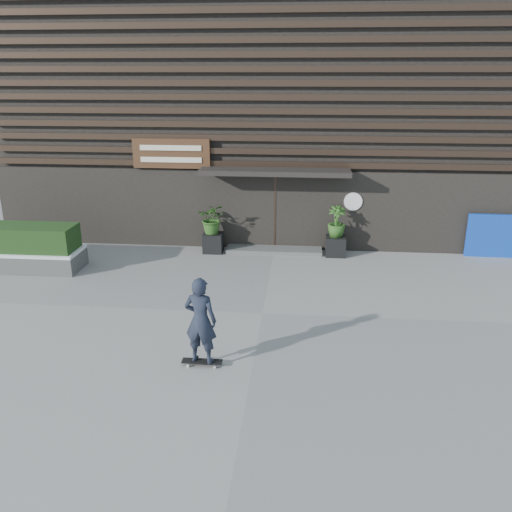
# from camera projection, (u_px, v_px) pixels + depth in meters

# --- Properties ---
(ground) EXTENTS (80.00, 80.00, 0.00)m
(ground) POSITION_uv_depth(u_px,v_px,m) (262.00, 313.00, 12.49)
(ground) COLOR gray
(ground) RESTS_ON ground
(entrance_step) EXTENTS (3.00, 0.80, 0.12)m
(entrance_step) POSITION_uv_depth(u_px,v_px,m) (274.00, 250.00, 16.81)
(entrance_step) COLOR #51514E
(entrance_step) RESTS_ON ground
(planter_pot_left) EXTENTS (0.60, 0.60, 0.60)m
(planter_pot_left) POSITION_uv_depth(u_px,v_px,m) (213.00, 243.00, 16.70)
(planter_pot_left) COLOR black
(planter_pot_left) RESTS_ON ground
(bamboo_left) EXTENTS (0.86, 0.75, 0.96)m
(bamboo_left) POSITION_uv_depth(u_px,v_px,m) (213.00, 219.00, 16.45)
(bamboo_left) COLOR #2D591E
(bamboo_left) RESTS_ON planter_pot_left
(planter_pot_right) EXTENTS (0.60, 0.60, 0.60)m
(planter_pot_right) POSITION_uv_depth(u_px,v_px,m) (335.00, 246.00, 16.38)
(planter_pot_right) COLOR black
(planter_pot_right) RESTS_ON ground
(bamboo_right) EXTENTS (0.54, 0.54, 0.96)m
(bamboo_right) POSITION_uv_depth(u_px,v_px,m) (337.00, 221.00, 16.12)
(bamboo_right) COLOR #2D591E
(bamboo_right) RESTS_ON planter_pot_right
(raised_bed) EXTENTS (3.50, 1.20, 0.50)m
(raised_bed) POSITION_uv_depth(u_px,v_px,m) (21.00, 260.00, 15.31)
(raised_bed) COLOR #484846
(raised_bed) RESTS_ON ground
(snow_layer) EXTENTS (3.50, 1.20, 0.08)m
(snow_layer) POSITION_uv_depth(u_px,v_px,m) (20.00, 250.00, 15.22)
(snow_layer) COLOR white
(snow_layer) RESTS_ON raised_bed
(hedge) EXTENTS (3.30, 1.00, 0.70)m
(hedge) POSITION_uv_depth(u_px,v_px,m) (18.00, 237.00, 15.09)
(hedge) COLOR #193513
(hedge) RESTS_ON snow_layer
(blue_tarp) EXTENTS (1.43, 0.15, 1.33)m
(blue_tarp) POSITION_uv_depth(u_px,v_px,m) (491.00, 236.00, 16.14)
(blue_tarp) COLOR #0D37AF
(blue_tarp) RESTS_ON ground
(building) EXTENTS (18.00, 11.00, 8.00)m
(building) POSITION_uv_depth(u_px,v_px,m) (283.00, 110.00, 20.57)
(building) COLOR black
(building) RESTS_ON ground
(skateboarder) EXTENTS (0.78, 0.52, 1.81)m
(skateboarder) POSITION_uv_depth(u_px,v_px,m) (201.00, 321.00, 9.97)
(skateboarder) COLOR black
(skateboarder) RESTS_ON ground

